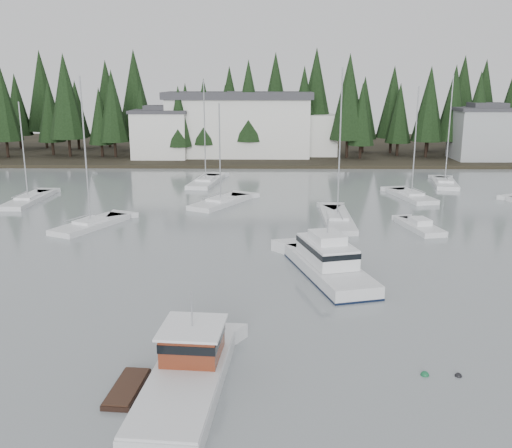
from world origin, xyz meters
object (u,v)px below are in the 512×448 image
at_px(sailboat_6, 206,183).
at_px(runabout_1, 419,228).
at_px(sailboat_4, 28,201).
at_px(lobster_boat_brown, 185,378).
at_px(harbor_inn, 250,125).
at_px(house_east_a, 485,133).
at_px(cabin_cruiser_center, 328,265).
at_px(sailboat_2, 445,184).
at_px(house_west, 161,133).
at_px(sailboat_3, 91,226).
at_px(sailboat_0, 411,197).
at_px(sailboat_11, 337,221).
at_px(sailboat_9, 221,204).

distance_m(sailboat_6, runabout_1, 32.37).
xyz_separation_m(sailboat_4, runabout_1, (40.87, -11.59, 0.07)).
bearing_deg(lobster_boat_brown, harbor_inn, 4.10).
height_order(house_east_a, lobster_boat_brown, house_east_a).
height_order(cabin_cruiser_center, sailboat_2, sailboat_2).
bearing_deg(cabin_cruiser_center, house_east_a, -43.97).
distance_m(house_east_a, harbor_inn, 39.21).
bearing_deg(house_west, sailboat_3, -88.40).
xyz_separation_m(harbor_inn, sailboat_3, (-13.78, -48.65, -5.69)).
bearing_deg(sailboat_3, lobster_boat_brown, -130.87).
bearing_deg(cabin_cruiser_center, sailboat_6, 3.74).
xyz_separation_m(harbor_inn, cabin_cruiser_center, (6.91, -61.80, -5.09)).
xyz_separation_m(house_east_a, lobster_boat_brown, (-40.06, -72.87, -4.38)).
bearing_deg(sailboat_6, lobster_boat_brown, -167.18).
xyz_separation_m(house_east_a, sailboat_0, (-19.42, -30.38, -4.83)).
bearing_deg(sailboat_6, sailboat_3, 168.27).
bearing_deg(sailboat_11, house_east_a, -34.19).
xyz_separation_m(harbor_inn, sailboat_9, (-2.39, -38.43, -5.72)).
distance_m(sailboat_4, sailboat_11, 34.78).
bearing_deg(sailboat_9, sailboat_6, 41.60).
bearing_deg(sailboat_11, sailboat_4, 76.31).
distance_m(house_east_a, runabout_1, 50.14).
xyz_separation_m(sailboat_6, sailboat_9, (2.95, -13.12, -0.01)).
bearing_deg(sailboat_3, sailboat_0, -42.12).
bearing_deg(house_west, harbor_inn, 12.52).
bearing_deg(sailboat_2, sailboat_11, 151.20).
distance_m(sailboat_0, sailboat_6, 26.60).
distance_m(house_east_a, sailboat_2, 25.80).
distance_m(lobster_boat_brown, sailboat_0, 47.24).
bearing_deg(sailboat_2, harbor_inn, 55.53).
relative_size(cabin_cruiser_center, sailboat_4, 0.96).
distance_m(cabin_cruiser_center, sailboat_4, 39.50).
bearing_deg(sailboat_9, sailboat_11, -94.29).
distance_m(sailboat_2, sailboat_6, 31.37).
height_order(cabin_cruiser_center, sailboat_6, sailboat_6).
bearing_deg(house_east_a, cabin_cruiser_center, -119.15).
height_order(house_east_a, sailboat_2, sailboat_2).
xyz_separation_m(sailboat_2, sailboat_11, (-16.53, -20.08, -0.01)).
height_order(sailboat_6, sailboat_9, sailboat_6).
bearing_deg(sailboat_0, sailboat_4, 81.48).
bearing_deg(sailboat_0, sailboat_9, 87.54).
relative_size(harbor_inn, sailboat_4, 2.54).
xyz_separation_m(sailboat_4, sailboat_9, (21.77, -1.00, -0.00)).
bearing_deg(lobster_boat_brown, house_east_a, -23.88).
relative_size(house_east_a, sailboat_0, 0.80).
height_order(house_east_a, harbor_inn, harbor_inn).
relative_size(cabin_cruiser_center, sailboat_3, 0.78).
height_order(sailboat_4, sailboat_6, sailboat_6).
xyz_separation_m(house_west, cabin_cruiser_center, (21.96, -58.46, -3.97)).
relative_size(sailboat_3, sailboat_6, 1.02).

